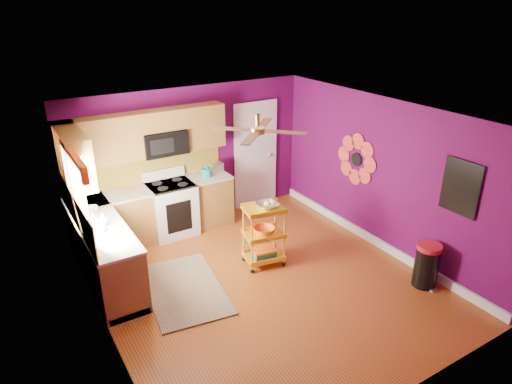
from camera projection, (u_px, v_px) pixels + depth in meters
ground at (264, 283)px, 6.76m from camera, size 5.00×5.00×0.00m
room_envelope at (267, 180)px, 6.12m from camera, size 4.54×5.04×2.52m
lower_cabinets at (134, 230)px, 7.36m from camera, size 2.81×2.31×0.94m
electric_range at (172, 208)px, 8.00m from camera, size 0.76×0.66×1.13m
upper_cabinetry at (124, 142)px, 7.15m from camera, size 2.80×2.30×1.26m
left_window at (75, 181)px, 5.83m from camera, size 0.08×1.35×1.08m
panel_door at (255, 156)px, 8.93m from camera, size 0.95×0.11×2.15m
right_wall_art at (399, 171)px, 6.99m from camera, size 0.04×2.74×1.04m
ceiling_fan at (258, 130)px, 6.01m from camera, size 1.01×1.01×0.26m
shag_rug at (184, 289)px, 6.60m from camera, size 1.26×1.81×0.02m
rolling_cart at (264, 232)px, 7.03m from camera, size 0.67×0.54×1.08m
trash_can at (427, 265)px, 6.59m from camera, size 0.38×0.40×0.67m
teal_kettle at (207, 172)px, 8.11m from camera, size 0.18×0.18×0.21m
toaster at (217, 168)px, 8.32m from camera, size 0.22×0.15×0.18m
soap_bottle_a at (93, 219)px, 6.39m from camera, size 0.09×0.09×0.20m
soap_bottle_b at (103, 219)px, 6.40m from camera, size 0.14×0.14×0.18m
counter_dish at (91, 210)px, 6.83m from camera, size 0.24×0.24×0.06m
counter_cup at (101, 229)px, 6.22m from camera, size 0.12×0.12×0.10m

